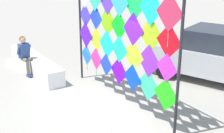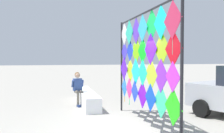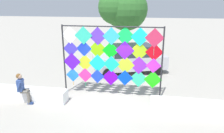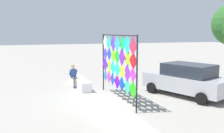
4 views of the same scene
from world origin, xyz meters
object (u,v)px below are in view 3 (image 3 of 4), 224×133
object	(u,v)px
seated_vendor	(22,86)
tree_broadleaf	(122,10)
kite_display_rack	(112,55)
parked_car	(130,58)

from	to	relation	value
seated_vendor	tree_broadleaf	distance (m)	11.41
kite_display_rack	tree_broadleaf	xyz separation A→B (m)	(-0.76, 9.07, 1.77)
kite_display_rack	parked_car	xyz separation A→B (m)	(0.47, 3.88, -1.14)
kite_display_rack	seated_vendor	xyz separation A→B (m)	(-3.70, -1.54, -1.21)
tree_broadleaf	parked_car	bearing A→B (deg)	-76.76
tree_broadleaf	seated_vendor	bearing A→B (deg)	-105.49
seated_vendor	parked_car	distance (m)	6.84
kite_display_rack	tree_broadleaf	size ratio (longest dim) A/B	0.84
seated_vendor	parked_car	size ratio (longest dim) A/B	0.28
seated_vendor	tree_broadleaf	xyz separation A→B (m)	(2.94, 10.62, 2.99)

